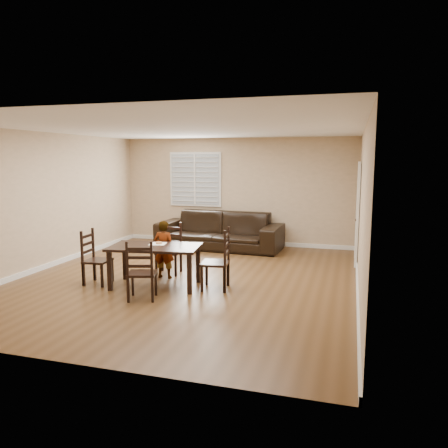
{
  "coord_description": "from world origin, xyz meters",
  "views": [
    {
      "loc": [
        2.84,
        -7.27,
        2.18
      ],
      "look_at": [
        0.61,
        0.28,
        1.0
      ],
      "focal_mm": 35.0,
      "sensor_mm": 36.0,
      "label": 1
    }
  ],
  "objects_px": {
    "dining_table": "(155,251)",
    "donut": "(159,242)",
    "chair_right": "(223,262)",
    "child": "(164,249)",
    "chair_near": "(170,250)",
    "chair_far": "(141,274)",
    "sofa": "(219,230)",
    "chair_left": "(92,259)"
  },
  "relations": [
    {
      "from": "dining_table",
      "to": "donut",
      "type": "bearing_deg",
      "value": 83.66
    },
    {
      "from": "chair_near",
      "to": "sofa",
      "type": "relative_size",
      "value": 0.32
    },
    {
      "from": "child",
      "to": "chair_left",
      "type": "bearing_deg",
      "value": 33.06
    },
    {
      "from": "sofa",
      "to": "chair_left",
      "type": "bearing_deg",
      "value": -106.4
    },
    {
      "from": "dining_table",
      "to": "chair_far",
      "type": "bearing_deg",
      "value": -88.78
    },
    {
      "from": "child",
      "to": "donut",
      "type": "height_order",
      "value": "child"
    },
    {
      "from": "chair_left",
      "to": "sofa",
      "type": "height_order",
      "value": "chair_left"
    },
    {
      "from": "chair_right",
      "to": "child",
      "type": "height_order",
      "value": "child"
    },
    {
      "from": "dining_table",
      "to": "donut",
      "type": "distance_m",
      "value": 0.21
    },
    {
      "from": "donut",
      "to": "sofa",
      "type": "height_order",
      "value": "sofa"
    },
    {
      "from": "chair_far",
      "to": "sofa",
      "type": "height_order",
      "value": "chair_far"
    },
    {
      "from": "chair_near",
      "to": "sofa",
      "type": "xyz_separation_m",
      "value": [
        0.24,
        2.46,
        0.0
      ]
    },
    {
      "from": "donut",
      "to": "sofa",
      "type": "relative_size",
      "value": 0.04
    },
    {
      "from": "child",
      "to": "donut",
      "type": "xyz_separation_m",
      "value": [
        0.07,
        -0.37,
        0.2
      ]
    },
    {
      "from": "chair_near",
      "to": "sofa",
      "type": "bearing_deg",
      "value": 78.7
    },
    {
      "from": "chair_far",
      "to": "donut",
      "type": "height_order",
      "value": "chair_far"
    },
    {
      "from": "chair_right",
      "to": "donut",
      "type": "bearing_deg",
      "value": -97.94
    },
    {
      "from": "child",
      "to": "sofa",
      "type": "bearing_deg",
      "value": -93.71
    },
    {
      "from": "dining_table",
      "to": "chair_near",
      "type": "height_order",
      "value": "chair_near"
    },
    {
      "from": "chair_near",
      "to": "donut",
      "type": "xyz_separation_m",
      "value": [
        0.13,
        -0.79,
        0.3
      ]
    },
    {
      "from": "chair_left",
      "to": "donut",
      "type": "xyz_separation_m",
      "value": [
        1.14,
        0.33,
        0.3
      ]
    },
    {
      "from": "sofa",
      "to": "chair_right",
      "type": "bearing_deg",
      "value": -69.16
    },
    {
      "from": "sofa",
      "to": "chair_far",
      "type": "bearing_deg",
      "value": -86.72
    },
    {
      "from": "child",
      "to": "donut",
      "type": "relative_size",
      "value": 9.6
    },
    {
      "from": "dining_table",
      "to": "chair_far",
      "type": "distance_m",
      "value": 0.83
    },
    {
      "from": "chair_left",
      "to": "child",
      "type": "bearing_deg",
      "value": -60.31
    },
    {
      "from": "child",
      "to": "dining_table",
      "type": "bearing_deg",
      "value": 98.07
    },
    {
      "from": "chair_far",
      "to": "chair_near",
      "type": "bearing_deg",
      "value": -98.18
    },
    {
      "from": "chair_left",
      "to": "chair_near",
      "type": "bearing_deg",
      "value": -45.76
    },
    {
      "from": "chair_far",
      "to": "child",
      "type": "relative_size",
      "value": 0.88
    },
    {
      "from": "chair_near",
      "to": "chair_left",
      "type": "xyz_separation_m",
      "value": [
        -1.02,
        -1.11,
        -0.0
      ]
    },
    {
      "from": "chair_left",
      "to": "sofa",
      "type": "relative_size",
      "value": 0.32
    },
    {
      "from": "sofa",
      "to": "dining_table",
      "type": "bearing_deg",
      "value": -88.83
    },
    {
      "from": "dining_table",
      "to": "child",
      "type": "xyz_separation_m",
      "value": [
        -0.08,
        0.54,
        -0.09
      ]
    },
    {
      "from": "chair_near",
      "to": "child",
      "type": "bearing_deg",
      "value": -88.29
    },
    {
      "from": "dining_table",
      "to": "sofa",
      "type": "height_order",
      "value": "sofa"
    },
    {
      "from": "dining_table",
      "to": "chair_left",
      "type": "relative_size",
      "value": 1.69
    },
    {
      "from": "dining_table",
      "to": "child",
      "type": "height_order",
      "value": "child"
    },
    {
      "from": "chair_near",
      "to": "child",
      "type": "distance_m",
      "value": 0.43
    },
    {
      "from": "chair_right",
      "to": "donut",
      "type": "xyz_separation_m",
      "value": [
        -1.16,
        0.01,
        0.26
      ]
    },
    {
      "from": "chair_near",
      "to": "child",
      "type": "height_order",
      "value": "child"
    },
    {
      "from": "dining_table",
      "to": "child",
      "type": "relative_size",
      "value": 1.51
    }
  ]
}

